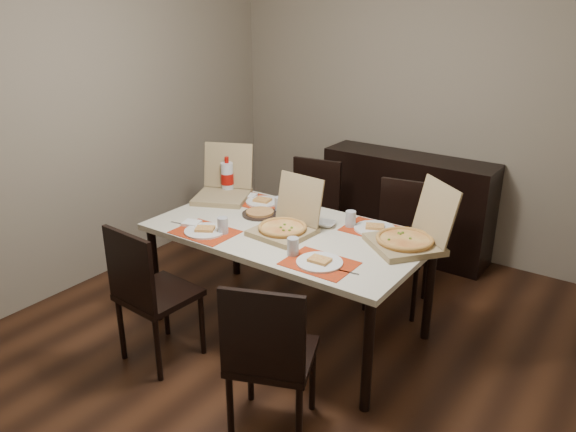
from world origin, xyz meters
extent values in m
cube|color=#3D2112|center=(0.00, 0.00, -0.01)|extent=(3.80, 4.00, 0.02)
cube|color=gray|center=(0.00, 2.01, 1.30)|extent=(3.80, 0.02, 2.60)
cube|color=gray|center=(-1.91, 0.00, 1.30)|extent=(0.02, 4.00, 2.60)
cube|color=black|center=(0.00, 1.78, 0.45)|extent=(1.50, 0.40, 0.90)
cube|color=beige|center=(-0.12, 0.11, 0.73)|extent=(1.80, 1.00, 0.04)
cylinder|color=black|center=(-0.96, -0.33, 0.35)|extent=(0.06, 0.06, 0.71)
cylinder|color=black|center=(0.72, -0.33, 0.35)|extent=(0.06, 0.06, 0.71)
cylinder|color=black|center=(-0.96, 0.55, 0.35)|extent=(0.06, 0.06, 0.71)
cylinder|color=black|center=(0.72, 0.55, 0.35)|extent=(0.06, 0.06, 0.71)
cube|color=black|center=(-0.60, -0.62, 0.45)|extent=(0.45, 0.45, 0.04)
cube|color=black|center=(-0.61, -0.81, 0.70)|extent=(0.42, 0.06, 0.46)
cylinder|color=black|center=(-0.79, -0.79, 0.21)|extent=(0.04, 0.04, 0.43)
cylinder|color=black|center=(-0.43, -0.81, 0.21)|extent=(0.04, 0.04, 0.43)
cylinder|color=black|center=(-0.77, -0.43, 0.21)|extent=(0.04, 0.04, 0.43)
cylinder|color=black|center=(-0.41, -0.45, 0.21)|extent=(0.04, 0.04, 0.43)
cube|color=black|center=(0.37, -0.73, 0.45)|extent=(0.55, 0.55, 0.04)
cube|color=black|center=(0.44, -0.90, 0.70)|extent=(0.40, 0.19, 0.46)
cylinder|color=black|center=(0.27, -0.96, 0.21)|extent=(0.04, 0.04, 0.43)
cylinder|color=black|center=(0.60, -0.83, 0.21)|extent=(0.04, 0.04, 0.43)
cylinder|color=black|center=(0.13, -0.63, 0.21)|extent=(0.04, 0.04, 0.43)
cylinder|color=black|center=(0.47, -0.49, 0.21)|extent=(0.04, 0.04, 0.43)
cube|color=black|center=(-0.51, 0.95, 0.45)|extent=(0.49, 0.49, 0.04)
cube|color=black|center=(-0.55, 1.14, 0.70)|extent=(0.42, 0.10, 0.46)
cylinder|color=black|center=(-0.37, 1.16, 0.21)|extent=(0.04, 0.04, 0.43)
cylinder|color=black|center=(-0.72, 1.10, 0.21)|extent=(0.04, 0.04, 0.43)
cylinder|color=black|center=(-0.30, 0.81, 0.21)|extent=(0.04, 0.04, 0.43)
cylinder|color=black|center=(-0.66, 0.74, 0.21)|extent=(0.04, 0.04, 0.43)
cube|color=black|center=(0.35, 0.85, 0.45)|extent=(0.48, 0.48, 0.04)
cube|color=black|center=(0.32, 1.04, 0.70)|extent=(0.42, 0.10, 0.46)
cylinder|color=black|center=(0.50, 1.06, 0.21)|extent=(0.04, 0.04, 0.43)
cylinder|color=black|center=(0.14, 1.00, 0.21)|extent=(0.04, 0.04, 0.43)
cylinder|color=black|center=(0.56, 0.70, 0.21)|extent=(0.04, 0.04, 0.43)
cylinder|color=black|center=(0.20, 0.64, 0.21)|extent=(0.04, 0.04, 0.43)
cube|color=#BA2C0C|center=(-0.55, -0.23, 0.75)|extent=(0.40, 0.30, 0.00)
cylinder|color=white|center=(-0.55, -0.23, 0.76)|extent=(0.27, 0.27, 0.01)
cube|color=#F0E178|center=(-0.55, -0.23, 0.78)|extent=(0.15, 0.14, 0.02)
cylinder|color=#AAAEB5|center=(-0.44, -0.18, 0.81)|extent=(0.07, 0.07, 0.11)
cube|color=#B2B2B7|center=(-0.76, -0.22, 0.75)|extent=(0.20, 0.04, 0.00)
cube|color=white|center=(-0.71, -0.19, 0.76)|extent=(0.13, 0.13, 0.02)
cube|color=#BA2C0C|center=(0.31, -0.19, 0.75)|extent=(0.40, 0.30, 0.00)
cylinder|color=white|center=(0.31, -0.19, 0.76)|extent=(0.27, 0.27, 0.01)
cube|color=#F0E178|center=(0.31, -0.19, 0.78)|extent=(0.12, 0.09, 0.02)
cylinder|color=#AAAEB5|center=(0.12, -0.18, 0.81)|extent=(0.07, 0.07, 0.11)
cube|color=#B2B2B7|center=(0.47, -0.20, 0.75)|extent=(0.20, 0.04, 0.00)
cube|color=#BA2C0C|center=(-0.58, 0.43, 0.75)|extent=(0.40, 0.30, 0.00)
cylinder|color=white|center=(-0.58, 0.43, 0.76)|extent=(0.25, 0.25, 0.01)
cube|color=#F0E178|center=(-0.58, 0.43, 0.78)|extent=(0.13, 0.11, 0.02)
cylinder|color=#AAAEB5|center=(-0.37, 0.36, 0.81)|extent=(0.07, 0.07, 0.11)
cube|color=#B2B2B7|center=(-0.73, 0.44, 0.75)|extent=(0.20, 0.04, 0.00)
cube|color=white|center=(-0.74, 0.47, 0.76)|extent=(0.13, 0.13, 0.02)
cube|color=#BA2C0C|center=(0.34, 0.44, 0.75)|extent=(0.40, 0.30, 0.00)
cylinder|color=white|center=(0.34, 0.44, 0.76)|extent=(0.28, 0.28, 0.01)
cube|color=#F0E178|center=(0.34, 0.44, 0.78)|extent=(0.15, 0.13, 0.02)
cylinder|color=#AAAEB5|center=(0.18, 0.40, 0.81)|extent=(0.07, 0.07, 0.11)
cube|color=#B2B2B7|center=(0.48, 0.42, 0.75)|extent=(0.20, 0.04, 0.00)
cube|color=white|center=(-0.14, 0.07, 0.76)|extent=(0.16, 0.16, 0.02)
cube|color=#937D54|center=(-0.11, 0.03, 0.77)|extent=(0.38, 0.38, 0.04)
cube|color=#937D54|center=(-0.10, 0.21, 0.95)|extent=(0.36, 0.11, 0.32)
cylinder|color=#F0E178|center=(-0.11, 0.03, 0.79)|extent=(0.32, 0.32, 0.02)
cube|color=#937D54|center=(0.62, 0.30, 0.77)|extent=(0.55, 0.55, 0.04)
cube|color=#937D54|center=(0.74, 0.45, 0.97)|extent=(0.36, 0.31, 0.35)
cylinder|color=#F0E178|center=(0.62, 0.30, 0.80)|extent=(0.47, 0.47, 0.02)
cube|color=#937D54|center=(-0.88, 0.32, 0.77)|extent=(0.51, 0.51, 0.04)
cube|color=#937D54|center=(-0.96, 0.49, 0.96)|extent=(0.38, 0.23, 0.34)
cylinder|color=black|center=(-0.44, 0.22, 0.76)|extent=(0.25, 0.25, 0.01)
cylinder|color=tan|center=(-0.44, 0.22, 0.77)|extent=(0.19, 0.19, 0.02)
imported|color=white|center=(0.05, 0.32, 0.77)|extent=(0.16, 0.16, 0.03)
cylinder|color=silver|center=(-0.94, 0.46, 0.87)|extent=(0.09, 0.09, 0.25)
cylinder|color=#9F0C07|center=(-0.94, 0.46, 0.87)|extent=(0.10, 0.10, 0.09)
cylinder|color=#9F0C07|center=(-0.94, 0.46, 1.02)|extent=(0.03, 0.03, 0.05)
camera|label=1|loc=(1.84, -2.68, 2.19)|focal=35.00mm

